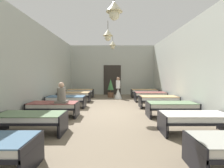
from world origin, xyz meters
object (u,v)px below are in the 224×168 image
Objects in this scene: bed_right_row_2 at (171,106)px; bed_right_row_4 at (150,94)px; bed_left_row_1 at (30,118)px; bed_right_row_1 at (194,118)px; bed_left_row_3 at (66,99)px; potted_plant at (110,88)px; bed_right_row_5 at (144,91)px; nurse_near_aisle at (118,91)px; bed_left_row_5 at (80,91)px; patient_seated_primary at (61,95)px; bed_right_row_3 at (158,99)px; bed_left_row_4 at (74,94)px; bed_left_row_2 at (53,106)px.

bed_right_row_4 is (0.00, 3.60, 0.00)m from bed_right_row_2.
bed_left_row_1 and bed_right_row_1 have the same top height.
bed_left_row_1 is 4.98m from bed_right_row_2.
potted_plant is (2.20, 3.61, 0.27)m from bed_left_row_3.
bed_left_row_3 is at bearing -142.21° from bed_right_row_5.
bed_left_row_3 is at bearing 158.81° from bed_right_row_2.
bed_left_row_1 is 1.28× the size of nurse_near_aisle.
bed_right_row_2 and bed_right_row_5 have the same top height.
bed_right_row_4 is 3.05m from potted_plant.
bed_right_row_1 is 5.40m from bed_right_row_4.
patient_seated_primary reaches higher than bed_left_row_5.
patient_seated_primary is (-4.29, -1.90, 0.43)m from bed_right_row_3.
bed_right_row_5 is at bearing 90.00° from bed_right_row_4.
bed_right_row_1 is 1.80m from bed_right_row_2.
bed_right_row_2 is at bearing -37.79° from bed_left_row_4.
bed_left_row_1 is at bearing -130.69° from bed_right_row_4.
bed_left_row_4 is (0.00, 3.60, 0.00)m from bed_left_row_2.
bed_left_row_1 is at bearing -122.82° from bed_right_row_5.
bed_left_row_2 is 1.44× the size of potted_plant.
bed_right_row_2 and bed_left_row_5 have the same top height.
potted_plant reaches higher than bed_left_row_3.
bed_left_row_2 is 1.28× the size of nurse_near_aisle.
potted_plant is at bearing 179.71° from bed_right_row_5.
bed_left_row_2 is at bearing 164.64° from patient_seated_primary.
bed_left_row_1 is at bearing -158.81° from bed_right_row_2.
bed_left_row_1 and bed_right_row_3 have the same top height.
bed_right_row_5 is (4.64, 1.80, 0.00)m from bed_left_row_4.
bed_right_row_2 is 3.60m from bed_right_row_4.
bed_right_row_4 is 2.38× the size of patient_seated_primary.
bed_right_row_2 is 1.00× the size of bed_right_row_3.
nurse_near_aisle is (-1.92, 6.57, 0.09)m from bed_right_row_1.
bed_left_row_1 is at bearing -141.75° from nurse_near_aisle.
bed_left_row_5 is (0.00, 1.80, 0.00)m from bed_left_row_4.
bed_left_row_3 is 1.28× the size of nurse_near_aisle.
nurse_near_aisle is (2.72, -0.63, 0.09)m from bed_left_row_5.
bed_left_row_2 and bed_left_row_5 have the same top height.
patient_seated_primary is at bearing -145.23° from nurse_near_aisle.
bed_left_row_4 is at bearing 90.00° from bed_left_row_1.
bed_left_row_1 is 4.64m from bed_right_row_1.
bed_right_row_1 is at bearing 0.00° from bed_left_row_1.
potted_plant reaches higher than bed_left_row_1.
bed_right_row_4 is at bearing 40.73° from patient_seated_primary.
bed_right_row_1 and bed_right_row_4 have the same top height.
bed_right_row_3 is at bearing 90.00° from bed_right_row_2.
bed_left_row_1 is 7.11m from nurse_near_aisle.
bed_right_row_3 is at bearing -90.00° from bed_right_row_4.
patient_seated_primary is at bearing -15.36° from bed_left_row_2.
bed_left_row_2 is at bearing 158.81° from bed_right_row_1.
bed_right_row_3 is (0.00, 3.60, 0.00)m from bed_right_row_1.
bed_right_row_1 is 2.38× the size of patient_seated_primary.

